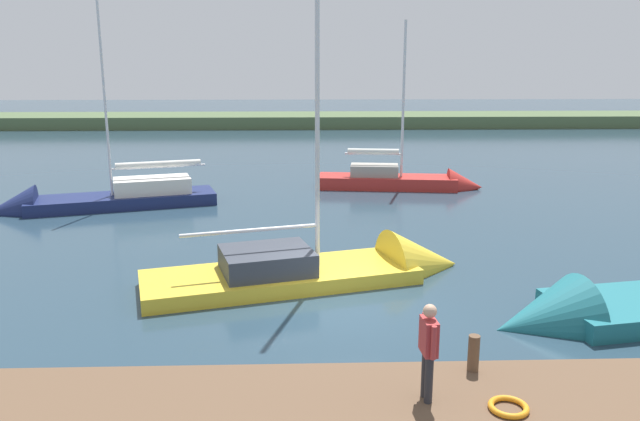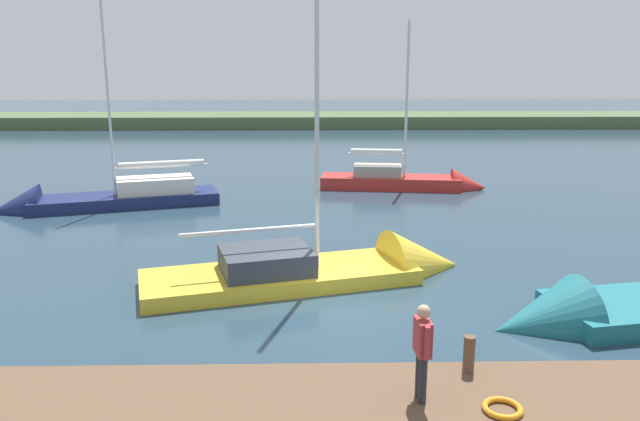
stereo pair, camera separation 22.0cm
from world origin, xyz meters
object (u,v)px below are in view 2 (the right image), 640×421
mooring_post_near (469,354)px  sailboat_mid_channel (345,272)px  sailboat_outer_mooring (95,203)px  sailboat_far_right (411,184)px  life_ring_buoy (502,408)px  person_on_dock (422,346)px

mooring_post_near → sailboat_mid_channel: size_ratio=0.06×
sailboat_outer_mooring → mooring_post_near: bearing=110.6°
sailboat_far_right → mooring_post_near: bearing=-89.2°
life_ring_buoy → person_on_dock: size_ratio=0.39×
sailboat_mid_channel → sailboat_outer_mooring: sailboat_mid_channel is taller
sailboat_outer_mooring → person_on_dock: 20.28m
mooring_post_near → sailboat_outer_mooring: (12.15, -15.97, -0.69)m
life_ring_buoy → sailboat_outer_mooring: sailboat_outer_mooring is taller
life_ring_buoy → person_on_dock: person_on_dock is taller
life_ring_buoy → sailboat_outer_mooring: 21.28m
sailboat_mid_channel → mooring_post_near: bearing=-90.3°
person_on_dock → sailboat_outer_mooring: bearing=119.4°
mooring_post_near → sailboat_outer_mooring: sailboat_outer_mooring is taller
mooring_post_near → person_on_dock: (1.06, 0.97, 0.64)m
sailboat_outer_mooring → sailboat_mid_channel: bearing=121.4°
life_ring_buoy → sailboat_mid_channel: bearing=-75.6°
sailboat_mid_channel → sailboat_far_right: size_ratio=1.26×
mooring_post_near → person_on_dock: size_ratio=0.40×
sailboat_outer_mooring → life_ring_buoy: bearing=108.9°
sailboat_mid_channel → sailboat_far_right: sailboat_mid_channel is taller
sailboat_far_right → sailboat_outer_mooring: (14.42, 3.98, -0.04)m
sailboat_outer_mooring → person_on_dock: (-11.09, 16.93, 1.33)m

